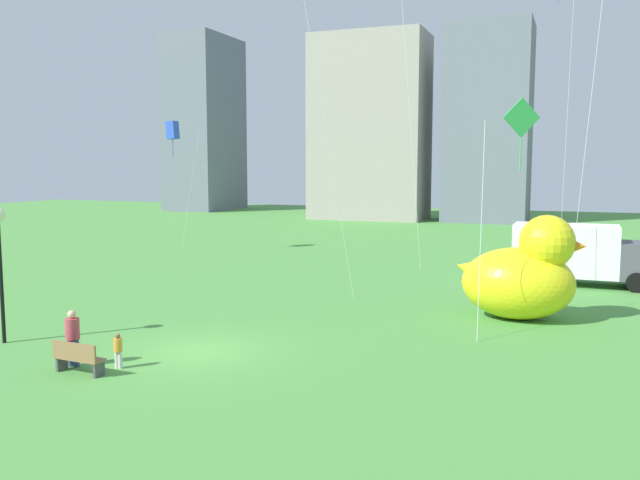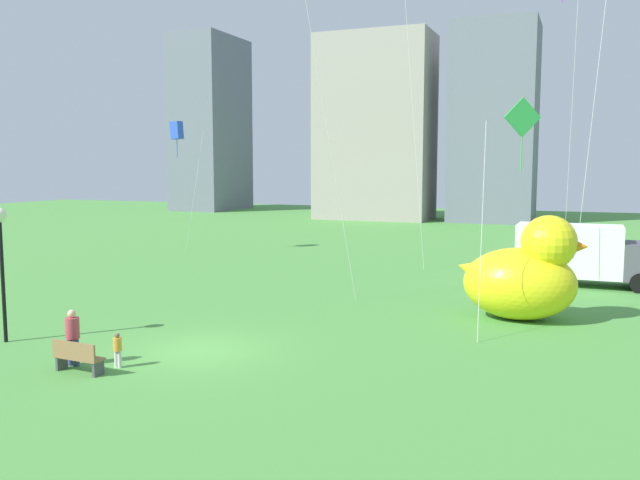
{
  "view_description": "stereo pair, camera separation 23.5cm",
  "coord_description": "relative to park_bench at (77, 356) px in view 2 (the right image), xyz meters",
  "views": [
    {
      "loc": [
        10.54,
        -17.0,
        5.63
      ],
      "look_at": [
        2.99,
        2.51,
        3.28
      ],
      "focal_mm": 37.23,
      "sensor_mm": 36.0,
      "label": 1
    },
    {
      "loc": [
        10.76,
        -16.92,
        5.63
      ],
      "look_at": [
        2.99,
        2.51,
        3.28
      ],
      "focal_mm": 37.23,
      "sensor_mm": 36.0,
      "label": 2
    }
  ],
  "objects": [
    {
      "name": "kite_green",
      "position": [
        10.62,
        8.52,
        6.45
      ],
      "size": [
        1.84,
        2.35,
        7.8
      ],
      "color": "silver",
      "rests_on": "ground"
    },
    {
      "name": "box_truck",
      "position": [
        12.76,
        19.38,
        0.99
      ],
      "size": [
        6.54,
        2.43,
        2.85
      ],
      "color": "white",
      "rests_on": "ground"
    },
    {
      "name": "park_bench",
      "position": [
        0.0,
        0.0,
        0.0
      ],
      "size": [
        1.52,
        0.54,
        0.9
      ],
      "color": "olive",
      "rests_on": "ground"
    },
    {
      "name": "kite_blue",
      "position": [
        -11.55,
        22.23,
        7.34
      ],
      "size": [
        2.19,
        1.94,
        8.42
      ],
      "color": "silver",
      "rests_on": "ground"
    },
    {
      "name": "person_child",
      "position": [
        0.7,
        0.82,
        0.08
      ],
      "size": [
        0.24,
        0.24,
        0.99
      ],
      "color": "silver",
      "rests_on": "ground"
    },
    {
      "name": "lamppost",
      "position": [
        -4.43,
        1.71,
        2.85
      ],
      "size": [
        0.46,
        0.46,
        4.31
      ],
      "color": "black",
      "rests_on": "ground"
    },
    {
      "name": "person_adult",
      "position": [
        -0.61,
        0.52,
        0.42
      ],
      "size": [
        0.39,
        0.39,
        1.61
      ],
      "color": "#38476B",
      "rests_on": "ground"
    },
    {
      "name": "giant_inflatable_duck",
      "position": [
        10.7,
        11.12,
        1.18
      ],
      "size": [
        4.67,
        3.0,
        3.87
      ],
      "color": "yellow",
      "rests_on": "ground"
    },
    {
      "name": "city_skyline",
      "position": [
        12.58,
        58.68,
        14.19
      ],
      "size": [
        78.63,
        18.53,
        41.0
      ],
      "color": "slate",
      "rests_on": "ground"
    },
    {
      "name": "ground_plane",
      "position": [
        1.89,
        3.09,
        -0.47
      ],
      "size": [
        140.0,
        140.0,
        0.0
      ],
      "primitive_type": "plane",
      "color": "#4C913F"
    }
  ]
}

